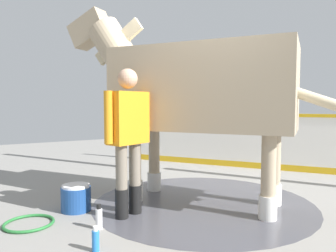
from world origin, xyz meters
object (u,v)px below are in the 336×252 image
hose_coil (29,223)px  handler (128,132)px  bottle_shampoo (99,218)px  horse (194,89)px  wash_bucket (76,198)px  bottle_spray (96,240)px

hose_coil → handler: bearing=-14.5°
handler → bottle_shampoo: bearing=-84.5°
horse → bottle_shampoo: horse is taller
wash_bucket → bottle_shampoo: 0.70m
horse → bottle_shampoo: 1.94m
handler → bottle_shampoo: (-0.42, -0.22, -0.85)m
handler → wash_bucket: size_ratio=4.74×
wash_bucket → handler: bearing=-45.0°
horse → bottle_spray: (-1.56, -0.75, -1.36)m
handler → bottle_shampoo: handler is taller
handler → hose_coil: bearing=-126.4°
horse → bottle_shampoo: (-1.37, -0.28, -1.35)m
wash_bucket → bottle_shampoo: wash_bucket is taller
wash_bucket → hose_coil: size_ratio=0.68×
wash_bucket → hose_coil: 0.61m
bottle_shampoo → handler: bearing=27.4°
horse → wash_bucket: 1.98m
horse → bottle_spray: horse is taller
wash_bucket → bottle_spray: wash_bucket is taller
hose_coil → wash_bucket: bearing=20.8°
bottle_spray → hose_coil: bottle_spray is taller
handler → wash_bucket: 1.05m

